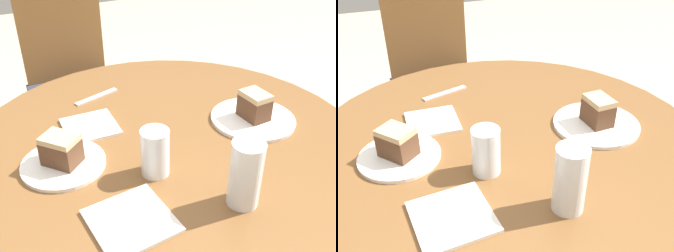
% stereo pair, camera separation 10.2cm
% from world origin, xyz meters
% --- Properties ---
extents(table, '(1.07, 1.07, 0.70)m').
position_xyz_m(table, '(0.00, 0.00, 0.51)').
color(table, brown).
rests_on(table, ground_plane).
extents(chair, '(0.41, 0.41, 0.98)m').
position_xyz_m(chair, '(-0.02, 0.95, 0.49)').
color(chair, brown).
rests_on(chair, ground_plane).
extents(plate_near, '(0.20, 0.20, 0.01)m').
position_xyz_m(plate_near, '(-0.27, 0.01, 0.71)').
color(plate_near, white).
rests_on(plate_near, table).
extents(plate_far, '(0.24, 0.24, 0.01)m').
position_xyz_m(plate_far, '(0.26, -0.03, 0.71)').
color(plate_far, white).
rests_on(plate_far, table).
extents(cake_slice_near, '(0.10, 0.10, 0.07)m').
position_xyz_m(cake_slice_near, '(-0.27, 0.01, 0.75)').
color(cake_slice_near, brown).
rests_on(cake_slice_near, plate_near).
extents(cake_slice_far, '(0.06, 0.08, 0.08)m').
position_xyz_m(cake_slice_far, '(0.26, -0.03, 0.75)').
color(cake_slice_far, brown).
rests_on(cake_slice_far, plate_far).
extents(glass_lemonade, '(0.07, 0.07, 0.15)m').
position_xyz_m(glass_lemonade, '(0.03, -0.28, 0.77)').
color(glass_lemonade, silver).
rests_on(glass_lemonade, table).
extents(glass_water, '(0.07, 0.07, 0.12)m').
position_xyz_m(glass_water, '(-0.09, -0.11, 0.75)').
color(glass_water, silver).
rests_on(glass_water, table).
extents(napkin_stack, '(0.17, 0.17, 0.01)m').
position_xyz_m(napkin_stack, '(-0.20, -0.23, 0.71)').
color(napkin_stack, silver).
rests_on(napkin_stack, table).
extents(fork, '(0.16, 0.02, 0.00)m').
position_xyz_m(fork, '(-0.20, 0.11, 0.71)').
color(fork, silver).
rests_on(fork, table).
extents(spoon, '(0.15, 0.06, 0.00)m').
position_xyz_m(spoon, '(-0.09, 0.31, 0.71)').
color(spoon, silver).
rests_on(spoon, table).
extents(napkin_side, '(0.15, 0.15, 0.01)m').
position_xyz_m(napkin_side, '(-0.17, 0.15, 0.71)').
color(napkin_side, silver).
rests_on(napkin_side, table).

